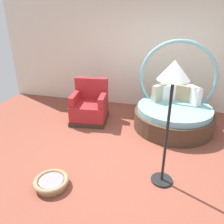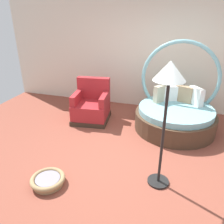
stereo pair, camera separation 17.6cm
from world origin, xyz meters
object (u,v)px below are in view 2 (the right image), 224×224
(round_daybed, at_px, (176,112))
(floor_lamp, at_px, (169,84))
(pet_basket, at_px, (48,180))
(red_armchair, at_px, (91,106))

(round_daybed, relative_size, floor_lamp, 1.00)
(pet_basket, bearing_deg, floor_lamp, 18.42)
(pet_basket, relative_size, floor_lamp, 0.28)
(red_armchair, distance_m, pet_basket, 2.26)
(red_armchair, height_order, floor_lamp, floor_lamp)
(red_armchair, bearing_deg, round_daybed, 4.43)
(round_daybed, relative_size, pet_basket, 3.57)
(round_daybed, xyz_separation_m, pet_basket, (-1.69, -2.38, -0.29))
(round_daybed, height_order, pet_basket, round_daybed)
(red_armchair, xyz_separation_m, pet_basket, (0.19, -2.24, -0.26))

